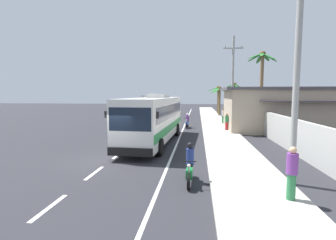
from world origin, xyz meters
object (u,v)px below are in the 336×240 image
(motorcycle_trailing, at_px, (190,167))
(palm_second, at_px, (218,93))
(motorcycle_beside_bus, at_px, (187,122))
(palm_third, at_px, (262,76))
(pedestrian_far_walk, at_px, (223,116))
(roadside_building, at_px, (308,109))
(pedestrian_near_kerb, at_px, (292,172))
(utility_pole_mid, at_px, (233,81))
(palm_nearest, at_px, (234,93))
(coach_bus_far_lane, at_px, (157,104))
(coach_bus_foreground, at_px, (155,117))
(pedestrian_midwalk, at_px, (227,121))
(palm_fourth, at_px, (220,96))
(utility_pole_nearest, at_px, (296,48))

(motorcycle_trailing, height_order, palm_second, palm_second)
(motorcycle_beside_bus, bearing_deg, palm_third, -18.26)
(pedestrian_far_walk, height_order, roadside_building, roadside_building)
(pedestrian_near_kerb, relative_size, palm_third, 0.23)
(motorcycle_trailing, bearing_deg, motorcycle_beside_bus, 92.66)
(utility_pole_mid, relative_size, roadside_building, 0.58)
(pedestrian_near_kerb, bearing_deg, palm_third, -37.93)
(pedestrian_far_walk, relative_size, palm_third, 0.23)
(palm_nearest, bearing_deg, roadside_building, -68.26)
(motorcycle_beside_bus, distance_m, pedestrian_near_kerb, 19.01)
(palm_second, bearing_deg, coach_bus_far_lane, -150.61)
(coach_bus_foreground, bearing_deg, roadside_building, 28.68)
(coach_bus_foreground, relative_size, palm_second, 2.32)
(motorcycle_trailing, height_order, pedestrian_midwalk, pedestrian_midwalk)
(palm_second, bearing_deg, pedestrian_far_walk, -92.21)
(coach_bus_foreground, relative_size, palm_fourth, 2.44)
(pedestrian_near_kerb, bearing_deg, utility_pole_nearest, -46.34)
(pedestrian_far_walk, relative_size, palm_fourth, 0.36)
(coach_bus_far_lane, distance_m, palm_fourth, 10.28)
(coach_bus_far_lane, distance_m, pedestrian_far_walk, 14.09)
(coach_bus_foreground, relative_size, pedestrian_midwalk, 7.47)
(motorcycle_beside_bus, bearing_deg, coach_bus_far_lane, 111.34)
(motorcycle_trailing, height_order, roadside_building, roadside_building)
(coach_bus_foreground, xyz_separation_m, motorcycle_trailing, (2.88, -8.50, -1.21))
(pedestrian_near_kerb, relative_size, palm_second, 0.35)
(coach_bus_foreground, bearing_deg, palm_second, 76.35)
(palm_third, bearing_deg, pedestrian_far_walk, 115.71)
(motorcycle_trailing, distance_m, utility_pole_mid, 18.47)
(motorcycle_beside_bus, distance_m, pedestrian_far_walk, 5.50)
(palm_third, height_order, roadside_building, palm_third)
(coach_bus_far_lane, height_order, motorcycle_trailing, coach_bus_far_lane)
(coach_bus_far_lane, xyz_separation_m, roadside_building, (17.28, -14.77, 0.20))
(utility_pole_nearest, distance_m, palm_fourth, 31.95)
(palm_third, bearing_deg, motorcycle_beside_bus, 161.74)
(utility_pole_nearest, bearing_deg, motorcycle_trailing, -175.70)
(motorcycle_beside_bus, xyz_separation_m, pedestrian_near_kerb, (4.16, -18.54, 0.42))
(coach_bus_foreground, distance_m, palm_third, 11.46)
(utility_pole_mid, bearing_deg, motorcycle_beside_bus, -173.24)
(coach_bus_foreground, relative_size, utility_pole_mid, 1.23)
(utility_pole_nearest, height_order, palm_third, utility_pole_nearest)
(pedestrian_midwalk, bearing_deg, roadside_building, -93.27)
(palm_fourth, bearing_deg, pedestrian_near_kerb, -90.83)
(motorcycle_beside_bus, xyz_separation_m, palm_third, (6.97, -2.30, 4.59))
(motorcycle_beside_bus, relative_size, palm_third, 0.26)
(motorcycle_beside_bus, xyz_separation_m, pedestrian_midwalk, (3.90, -2.06, 0.31))
(coach_bus_foreground, height_order, coach_bus_far_lane, coach_bus_far_lane)
(palm_nearest, xyz_separation_m, roadside_building, (5.28, -13.23, -1.56))
(motorcycle_trailing, height_order, utility_pole_mid, utility_pole_mid)
(coach_bus_foreground, height_order, palm_fourth, palm_fourth)
(pedestrian_far_walk, bearing_deg, coach_bus_far_lane, -177.29)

